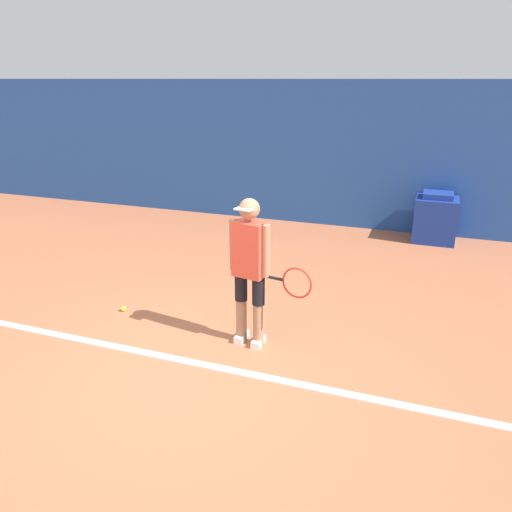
{
  "coord_description": "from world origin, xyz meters",
  "views": [
    {
      "loc": [
        2.12,
        -3.81,
        2.8
      ],
      "look_at": [
        0.36,
        1.02,
        0.96
      ],
      "focal_mm": 35.0,
      "sensor_mm": 36.0,
      "label": 1
    }
  ],
  "objects": [
    {
      "name": "tennis_player",
      "position": [
        0.38,
        0.82,
        0.92
      ],
      "size": [
        0.96,
        0.31,
        1.65
      ],
      "rotation": [
        0.0,
        0.0,
        -0.18
      ],
      "color": "#A37556",
      "rests_on": "ground_plane"
    },
    {
      "name": "covered_chair",
      "position": [
        2.19,
        5.45,
        0.42
      ],
      "size": [
        0.73,
        0.67,
        0.9
      ],
      "color": "navy",
      "rests_on": "ground_plane"
    },
    {
      "name": "back_wall",
      "position": [
        0.0,
        5.88,
        1.4
      ],
      "size": [
        24.0,
        0.1,
        2.79
      ],
      "color": "#234C99",
      "rests_on": "ground_plane"
    },
    {
      "name": "tennis_ball",
      "position": [
        -1.44,
        1.01,
        0.03
      ],
      "size": [
        0.07,
        0.07,
        0.07
      ],
      "color": "#D1E533",
      "rests_on": "ground_plane"
    },
    {
      "name": "court_baseline",
      "position": [
        0.0,
        0.21,
        0.01
      ],
      "size": [
        21.6,
        0.1,
        0.01
      ],
      "color": "white",
      "rests_on": "ground_plane"
    },
    {
      "name": "ground_plane",
      "position": [
        0.0,
        0.0,
        0.0
      ],
      "size": [
        24.0,
        24.0,
        0.0
      ],
      "primitive_type": "plane",
      "color": "#B76642"
    }
  ]
}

